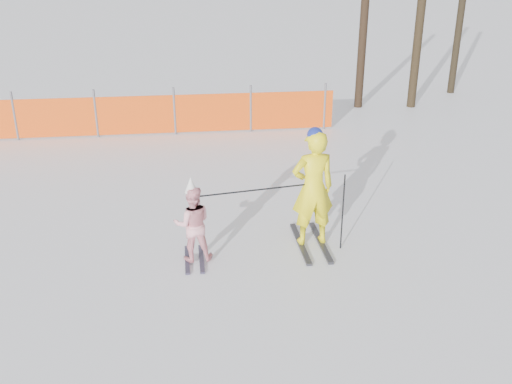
% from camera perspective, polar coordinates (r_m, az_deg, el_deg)
% --- Properties ---
extents(ground, '(120.00, 120.00, 0.00)m').
position_cam_1_polar(ground, '(8.82, 0.41, -7.26)').
color(ground, white).
rests_on(ground, ground).
extents(adult, '(0.74, 1.41, 1.99)m').
position_cam_1_polar(adult, '(9.03, 5.71, 0.41)').
color(adult, black).
rests_on(adult, ground).
extents(child, '(0.60, 0.87, 1.39)m').
position_cam_1_polar(child, '(8.69, -6.35, -3.13)').
color(child, black).
rests_on(child, ground).
extents(ski_poles, '(2.25, 0.29, 1.27)m').
position_cam_1_polar(ski_poles, '(8.85, 3.71, -0.80)').
color(ski_poles, black).
rests_on(ski_poles, ground).
extents(safety_fence, '(14.24, 0.06, 1.25)m').
position_cam_1_polar(safety_fence, '(15.47, -19.02, 7.07)').
color(safety_fence, '#595960').
rests_on(safety_fence, ground).
extents(tree_trunks, '(3.97, 1.94, 6.33)m').
position_cam_1_polar(tree_trunks, '(18.67, 15.66, 17.01)').
color(tree_trunks, black).
rests_on(tree_trunks, ground).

